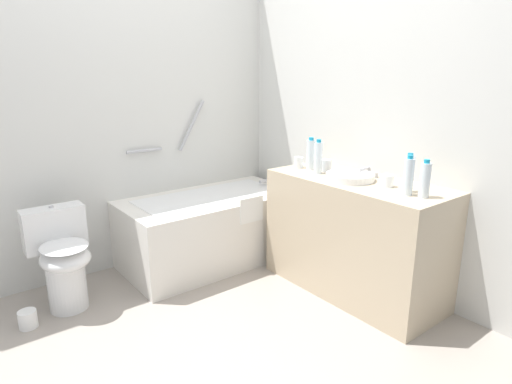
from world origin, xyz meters
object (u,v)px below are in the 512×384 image
object	(u,v)px
toilet	(62,258)
sink_basin	(350,177)
drinking_glass_0	(299,162)
drinking_glass_1	(387,181)
drinking_glass_2	(326,165)
water_bottle_3	(409,174)
water_bottle_1	(425,180)
water_bottle_2	(318,158)
sink_faucet	(368,172)
water_bottle_4	(311,154)
toilet_paper_roll	(28,319)
bathtub	(211,226)
water_bottle_0	(408,177)

from	to	relation	value
toilet	sink_basin	world-z (taller)	sink_basin
drinking_glass_0	drinking_glass_1	bearing A→B (deg)	-86.30
drinking_glass_2	water_bottle_3	bearing A→B (deg)	-92.29
water_bottle_1	water_bottle_2	distance (m)	0.83
toilet	drinking_glass_1	size ratio (longest dim) A/B	8.59
sink_faucet	water_bottle_4	xyz separation A→B (m)	(-0.15, 0.42, 0.08)
water_bottle_3	drinking_glass_1	bearing A→B (deg)	87.14
sink_basin	water_bottle_4	distance (m)	0.43
drinking_glass_0	toilet_paper_roll	size ratio (longest dim) A/B	0.74
bathtub	drinking_glass_1	xyz separation A→B (m)	(0.52, -1.31, 0.57)
water_bottle_1	drinking_glass_2	distance (m)	0.84
drinking_glass_1	water_bottle_0	bearing A→B (deg)	-110.73
water_bottle_3	drinking_glass_2	world-z (taller)	water_bottle_3
water_bottle_4	toilet_paper_roll	distance (m)	2.21
drinking_glass_2	water_bottle_2	bearing A→B (deg)	-176.28
bathtub	water_bottle_4	world-z (taller)	bathtub
sink_basin	drinking_glass_2	size ratio (longest dim) A/B	3.65
water_bottle_3	drinking_glass_0	bearing A→B (deg)	92.62
sink_basin	sink_faucet	world-z (taller)	sink_faucet
sink_faucet	water_bottle_2	xyz separation A→B (m)	(-0.21, 0.28, 0.09)
drinking_glass_2	toilet_paper_roll	xyz separation A→B (m)	(-2.00, 0.60, -0.82)
water_bottle_3	drinking_glass_2	bearing A→B (deg)	87.71
toilet	drinking_glass_1	xyz separation A→B (m)	(1.71, -1.27, 0.52)
water_bottle_1	water_bottle_4	distance (m)	0.96
sink_basin	water_bottle_3	size ratio (longest dim) A/B	1.35
water_bottle_1	toilet_paper_roll	world-z (taller)	water_bottle_1
water_bottle_2	water_bottle_4	size ratio (longest dim) A/B	1.03
water_bottle_2	sink_basin	bearing A→B (deg)	-85.33
sink_basin	toilet_paper_roll	xyz separation A→B (m)	(-1.93, 0.89, -0.80)
bathtub	water_bottle_4	distance (m)	1.03
water_bottle_0	water_bottle_2	distance (m)	0.74
sink_basin	drinking_glass_2	bearing A→B (deg)	76.16
water_bottle_3	water_bottle_4	bearing A→B (deg)	90.49
water_bottle_0	water_bottle_4	distance (m)	0.88
toilet	sink_basin	bearing A→B (deg)	59.33
toilet	sink_basin	xyz separation A→B (m)	(1.66, -1.01, 0.50)
water_bottle_4	drinking_glass_2	bearing A→B (deg)	-74.53
water_bottle_1	drinking_glass_1	distance (m)	0.29
sink_basin	drinking_glass_2	xyz separation A→B (m)	(0.07, 0.29, 0.02)
water_bottle_3	drinking_glass_2	size ratio (longest dim) A/B	2.71
sink_basin	water_bottle_0	distance (m)	0.47
bathtub	sink_basin	bearing A→B (deg)	-65.54
water_bottle_0	toilet_paper_roll	xyz separation A→B (m)	(-1.91, 1.34, -0.89)
water_bottle_4	drinking_glass_1	distance (m)	0.69
sink_faucet	toilet_paper_roll	world-z (taller)	sink_faucet
water_bottle_0	water_bottle_2	world-z (taller)	water_bottle_2
bathtub	sink_basin	xyz separation A→B (m)	(0.47, -1.04, 0.55)
bathtub	drinking_glass_0	distance (m)	0.91
water_bottle_1	toilet_paper_roll	size ratio (longest dim) A/B	2.02
sink_basin	water_bottle_1	size ratio (longest dim) A/B	1.44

